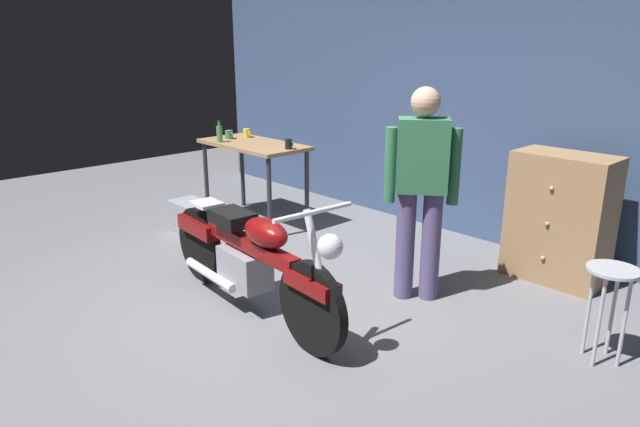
{
  "coord_description": "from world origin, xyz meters",
  "views": [
    {
      "loc": [
        3.14,
        -2.32,
        2.0
      ],
      "look_at": [
        -0.03,
        0.7,
        0.65
      ],
      "focal_mm": 31.9,
      "sensor_mm": 36.0,
      "label": 1
    }
  ],
  "objects_px": {
    "wooden_dresser": "(560,218)",
    "bottle": "(219,133)",
    "storage_bin": "(191,217)",
    "mug_yellow_tall": "(247,133)",
    "person_standing": "(421,186)",
    "mug_green_speckled": "(229,135)",
    "mug_black_matte": "(289,144)",
    "motorcycle": "(249,257)",
    "shop_stool": "(610,289)"
  },
  "relations": [
    {
      "from": "mug_black_matte",
      "to": "mug_yellow_tall",
      "type": "bearing_deg",
      "value": 172.05
    },
    {
      "from": "person_standing",
      "to": "bottle",
      "type": "distance_m",
      "value": 2.79
    },
    {
      "from": "storage_bin",
      "to": "mug_black_matte",
      "type": "distance_m",
      "value": 1.32
    },
    {
      "from": "mug_black_matte",
      "to": "mug_green_speckled",
      "type": "bearing_deg",
      "value": -175.3
    },
    {
      "from": "storage_bin",
      "to": "mug_black_matte",
      "type": "relative_size",
      "value": 4.11
    },
    {
      "from": "person_standing",
      "to": "mug_green_speckled",
      "type": "xyz_separation_m",
      "value": [
        -2.9,
        0.25,
        0.02
      ]
    },
    {
      "from": "motorcycle",
      "to": "wooden_dresser",
      "type": "distance_m",
      "value": 2.64
    },
    {
      "from": "mug_black_matte",
      "to": "wooden_dresser",
      "type": "bearing_deg",
      "value": 18.04
    },
    {
      "from": "person_standing",
      "to": "bottle",
      "type": "xyz_separation_m",
      "value": [
        -2.79,
        0.05,
        0.07
      ]
    },
    {
      "from": "mug_green_speckled",
      "to": "storage_bin",
      "type": "bearing_deg",
      "value": -70.93
    },
    {
      "from": "wooden_dresser",
      "to": "shop_stool",
      "type": "bearing_deg",
      "value": -52.47
    },
    {
      "from": "motorcycle",
      "to": "person_standing",
      "type": "height_order",
      "value": "person_standing"
    },
    {
      "from": "motorcycle",
      "to": "shop_stool",
      "type": "height_order",
      "value": "motorcycle"
    },
    {
      "from": "shop_stool",
      "to": "wooden_dresser",
      "type": "height_order",
      "value": "wooden_dresser"
    },
    {
      "from": "mug_yellow_tall",
      "to": "mug_black_matte",
      "type": "bearing_deg",
      "value": -7.95
    },
    {
      "from": "mug_green_speckled",
      "to": "bottle",
      "type": "height_order",
      "value": "bottle"
    },
    {
      "from": "wooden_dresser",
      "to": "bottle",
      "type": "bearing_deg",
      "value": -161.87
    },
    {
      "from": "mug_green_speckled",
      "to": "shop_stool",
      "type": "bearing_deg",
      "value": -1.97
    },
    {
      "from": "motorcycle",
      "to": "mug_black_matte",
      "type": "relative_size",
      "value": 20.44
    },
    {
      "from": "motorcycle",
      "to": "wooden_dresser",
      "type": "bearing_deg",
      "value": 64.8
    },
    {
      "from": "mug_yellow_tall",
      "to": "bottle",
      "type": "height_order",
      "value": "bottle"
    },
    {
      "from": "motorcycle",
      "to": "mug_green_speckled",
      "type": "height_order",
      "value": "same"
    },
    {
      "from": "mug_green_speckled",
      "to": "bottle",
      "type": "relative_size",
      "value": 0.5
    },
    {
      "from": "wooden_dresser",
      "to": "bottle",
      "type": "distance_m",
      "value": 3.59
    },
    {
      "from": "motorcycle",
      "to": "shop_stool",
      "type": "distance_m",
      "value": 2.45
    },
    {
      "from": "storage_bin",
      "to": "shop_stool",
      "type": "bearing_deg",
      "value": 7.82
    },
    {
      "from": "mug_green_speckled",
      "to": "mug_yellow_tall",
      "type": "height_order",
      "value": "mug_yellow_tall"
    },
    {
      "from": "storage_bin",
      "to": "motorcycle",
      "type": "bearing_deg",
      "value": -19.12
    },
    {
      "from": "shop_stool",
      "to": "mug_yellow_tall",
      "type": "height_order",
      "value": "mug_yellow_tall"
    },
    {
      "from": "person_standing",
      "to": "storage_bin",
      "type": "distance_m",
      "value": 2.8
    },
    {
      "from": "shop_stool",
      "to": "mug_green_speckled",
      "type": "bearing_deg",
      "value": 178.03
    },
    {
      "from": "person_standing",
      "to": "wooden_dresser",
      "type": "bearing_deg",
      "value": -156.73
    },
    {
      "from": "bottle",
      "to": "mug_yellow_tall",
      "type": "bearing_deg",
      "value": 96.69
    },
    {
      "from": "wooden_dresser",
      "to": "mug_black_matte",
      "type": "xyz_separation_m",
      "value": [
        -2.54,
        -0.83,
        0.4
      ]
    },
    {
      "from": "shop_stool",
      "to": "mug_black_matte",
      "type": "xyz_separation_m",
      "value": [
        -3.35,
        0.23,
        0.45
      ]
    },
    {
      "from": "bottle",
      "to": "shop_stool",
      "type": "bearing_deg",
      "value": 0.75
    },
    {
      "from": "wooden_dresser",
      "to": "mug_green_speckled",
      "type": "relative_size",
      "value": 9.14
    },
    {
      "from": "storage_bin",
      "to": "bottle",
      "type": "bearing_deg",
      "value": 104.92
    },
    {
      "from": "motorcycle",
      "to": "mug_yellow_tall",
      "type": "relative_size",
      "value": 19.47
    },
    {
      "from": "person_standing",
      "to": "mug_green_speckled",
      "type": "distance_m",
      "value": 2.91
    },
    {
      "from": "person_standing",
      "to": "storage_bin",
      "type": "relative_size",
      "value": 3.8
    },
    {
      "from": "person_standing",
      "to": "mug_green_speckled",
      "type": "relative_size",
      "value": 13.87
    },
    {
      "from": "motorcycle",
      "to": "person_standing",
      "type": "bearing_deg",
      "value": 62.34
    },
    {
      "from": "mug_yellow_tall",
      "to": "storage_bin",
      "type": "bearing_deg",
      "value": -78.7
    },
    {
      "from": "storage_bin",
      "to": "wooden_dresser",
      "type": "bearing_deg",
      "value": 26.36
    },
    {
      "from": "wooden_dresser",
      "to": "mug_green_speckled",
      "type": "height_order",
      "value": "wooden_dresser"
    },
    {
      "from": "storage_bin",
      "to": "mug_yellow_tall",
      "type": "height_order",
      "value": "mug_yellow_tall"
    },
    {
      "from": "wooden_dresser",
      "to": "mug_black_matte",
      "type": "bearing_deg",
      "value": -161.96
    },
    {
      "from": "mug_green_speckled",
      "to": "mug_black_matte",
      "type": "xyz_separation_m",
      "value": [
        0.96,
        0.08,
        0.01
      ]
    },
    {
      "from": "person_standing",
      "to": "bottle",
      "type": "bearing_deg",
      "value": -40.54
    }
  ]
}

